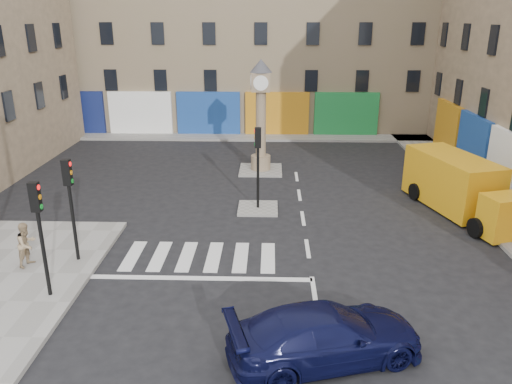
{
  "coord_description": "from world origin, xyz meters",
  "views": [
    {
      "loc": [
        -1.45,
        -13.24,
        8.39
      ],
      "look_at": [
        -1.99,
        4.77,
        2.0
      ],
      "focal_mm": 35.0,
      "sensor_mm": 36.0,
      "label": 1
    }
  ],
  "objects_px": {
    "traffic_light_left_near": "(39,222)",
    "traffic_light_island": "(258,155)",
    "navy_sedan": "(326,335)",
    "pedestrian_tan": "(27,244)",
    "clock_pillar": "(261,109)",
    "yellow_van": "(460,186)",
    "traffic_light_left_far": "(70,194)"
  },
  "relations": [
    {
      "from": "traffic_light_left_near",
      "to": "traffic_light_island",
      "type": "xyz_separation_m",
      "value": [
        6.3,
        7.8,
        -0.03
      ]
    },
    {
      "from": "navy_sedan",
      "to": "pedestrian_tan",
      "type": "bearing_deg",
      "value": 48.62
    },
    {
      "from": "clock_pillar",
      "to": "navy_sedan",
      "type": "xyz_separation_m",
      "value": [
        2.0,
        -16.46,
        -2.82
      ]
    },
    {
      "from": "traffic_light_island",
      "to": "pedestrian_tan",
      "type": "xyz_separation_m",
      "value": [
        -7.83,
        -5.88,
        -1.65
      ]
    },
    {
      "from": "traffic_light_island",
      "to": "navy_sedan",
      "type": "height_order",
      "value": "traffic_light_island"
    },
    {
      "from": "traffic_light_left_near",
      "to": "clock_pillar",
      "type": "bearing_deg",
      "value": 65.45
    },
    {
      "from": "pedestrian_tan",
      "to": "yellow_van",
      "type": "bearing_deg",
      "value": -52.52
    },
    {
      "from": "traffic_light_left_near",
      "to": "clock_pillar",
      "type": "height_order",
      "value": "clock_pillar"
    },
    {
      "from": "clock_pillar",
      "to": "yellow_van",
      "type": "xyz_separation_m",
      "value": [
        9.02,
        -6.0,
        -2.34
      ]
    },
    {
      "from": "traffic_light_left_far",
      "to": "clock_pillar",
      "type": "xyz_separation_m",
      "value": [
        6.3,
        11.4,
        0.93
      ]
    },
    {
      "from": "traffic_light_left_far",
      "to": "pedestrian_tan",
      "type": "height_order",
      "value": "traffic_light_left_far"
    },
    {
      "from": "clock_pillar",
      "to": "yellow_van",
      "type": "bearing_deg",
      "value": -33.62
    },
    {
      "from": "yellow_van",
      "to": "clock_pillar",
      "type": "bearing_deg",
      "value": 130.29
    },
    {
      "from": "traffic_light_island",
      "to": "navy_sedan",
      "type": "bearing_deg",
      "value": -79.18
    },
    {
      "from": "traffic_light_left_near",
      "to": "traffic_light_left_far",
      "type": "distance_m",
      "value": 2.4
    },
    {
      "from": "pedestrian_tan",
      "to": "traffic_light_left_far",
      "type": "bearing_deg",
      "value": -54.47
    },
    {
      "from": "clock_pillar",
      "to": "yellow_van",
      "type": "relative_size",
      "value": 0.87
    },
    {
      "from": "traffic_light_left_near",
      "to": "traffic_light_island",
      "type": "bearing_deg",
      "value": 51.07
    },
    {
      "from": "traffic_light_island",
      "to": "yellow_van",
      "type": "bearing_deg",
      "value": -0.01
    },
    {
      "from": "traffic_light_island",
      "to": "navy_sedan",
      "type": "distance_m",
      "value": 10.81
    },
    {
      "from": "traffic_light_left_far",
      "to": "traffic_light_island",
      "type": "distance_m",
      "value": 8.3
    },
    {
      "from": "traffic_light_left_far",
      "to": "navy_sedan",
      "type": "height_order",
      "value": "traffic_light_left_far"
    },
    {
      "from": "traffic_light_island",
      "to": "yellow_van",
      "type": "height_order",
      "value": "traffic_light_island"
    },
    {
      "from": "navy_sedan",
      "to": "clock_pillar",
      "type": "bearing_deg",
      "value": -9.46
    },
    {
      "from": "traffic_light_left_near",
      "to": "traffic_light_left_far",
      "type": "height_order",
      "value": "same"
    },
    {
      "from": "traffic_light_island",
      "to": "navy_sedan",
      "type": "relative_size",
      "value": 0.73
    },
    {
      "from": "yellow_van",
      "to": "pedestrian_tan",
      "type": "xyz_separation_m",
      "value": [
        -16.85,
        -5.88,
        -0.27
      ]
    },
    {
      "from": "traffic_light_island",
      "to": "pedestrian_tan",
      "type": "height_order",
      "value": "traffic_light_island"
    },
    {
      "from": "traffic_light_left_far",
      "to": "navy_sedan",
      "type": "relative_size",
      "value": 0.73
    },
    {
      "from": "traffic_light_left_far",
      "to": "yellow_van",
      "type": "distance_m",
      "value": 16.3
    },
    {
      "from": "traffic_light_left_near",
      "to": "yellow_van",
      "type": "bearing_deg",
      "value": 26.98
    },
    {
      "from": "traffic_light_left_near",
      "to": "yellow_van",
      "type": "distance_m",
      "value": 17.25
    }
  ]
}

